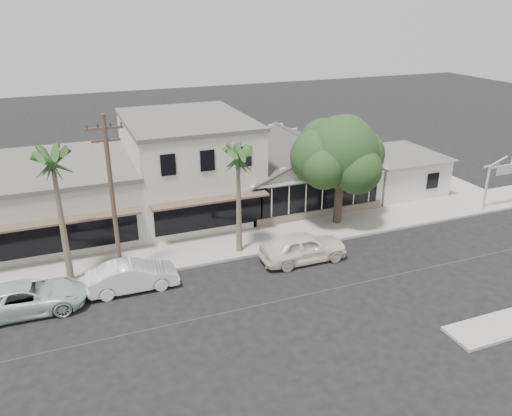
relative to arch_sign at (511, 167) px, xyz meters
name	(u,v)px	position (x,y,z in m)	size (l,w,h in m)	color
ground	(313,293)	(-18.40, -5.30, -3.16)	(140.00, 140.00, 0.00)	black
sidewalk_north	(136,261)	(-26.40, 1.45, -3.08)	(90.00, 3.50, 0.15)	#9E9991
corner_shop	(297,167)	(-13.40, 7.17, -0.54)	(10.40, 8.60, 5.10)	silver
side_cottage	(395,172)	(-5.20, 6.20, -1.66)	(6.00, 6.00, 3.00)	silver
arch_sign	(511,167)	(0.00, 0.00, 0.00)	(4.12, 0.12, 3.95)	white
row_building_near	(188,166)	(-21.40, 8.20, 0.09)	(8.00, 10.00, 6.50)	silver
row_building_midnear	(55,199)	(-30.40, 8.20, -1.06)	(10.00, 10.00, 4.20)	beige
utility_pole	(112,196)	(-27.40, -0.10, 1.63)	(1.80, 0.24, 9.00)	brown
car_0	(303,247)	(-17.30, -1.87, -2.29)	(2.05, 5.11, 1.74)	white
car_1	(133,276)	(-26.96, -1.45, -2.39)	(1.62, 4.64, 1.53)	white
car_2	(28,297)	(-31.96, -1.64, -2.41)	(2.48, 5.39, 1.50)	silver
shade_tree	(339,154)	(-12.85, 2.19, 1.73)	(6.69, 6.05, 7.43)	#4D3D2E
palm_east	(238,156)	(-20.40, 0.42, 2.84)	(2.75, 2.75, 7.06)	#726651
palm_mid	(52,161)	(-29.97, 0.43, 3.63)	(2.89, 2.89, 7.94)	#726651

